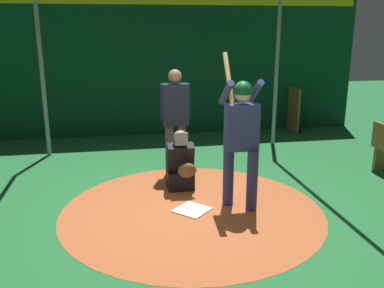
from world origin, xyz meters
TOP-DOWN VIEW (x-y plane):
  - ground_plane at (0.00, 0.00)m, footprint 25.45×25.45m
  - dirt_circle at (0.00, 0.00)m, footprint 3.58×3.58m
  - home_plate at (0.00, 0.00)m, footprint 0.59×0.59m
  - batter at (-0.02, 0.67)m, footprint 0.68×0.49m
  - catcher at (-0.84, -0.03)m, footprint 0.58×0.40m
  - umpire at (-1.53, -0.01)m, footprint 0.22×0.49m
  - back_wall at (-4.48, 0.00)m, footprint 0.22×9.45m
  - cage_frame at (0.00, 0.00)m, footprint 6.21×4.70m
  - bat_rack at (-4.23, 3.21)m, footprint 0.94×0.17m

SIDE VIEW (x-z plane):
  - ground_plane at x=0.00m, z-range 0.00..0.00m
  - dirt_circle at x=0.00m, z-range 0.00..0.01m
  - home_plate at x=0.00m, z-range 0.01..0.02m
  - catcher at x=-0.84m, z-range -0.10..0.83m
  - bat_rack at x=-4.23m, z-range -0.03..1.02m
  - umpire at x=-1.53m, z-range 0.11..1.89m
  - batter at x=-0.02m, z-range 0.02..2.13m
  - back_wall at x=-4.48m, z-range 0.01..3.16m
  - cage_frame at x=0.00m, z-range 0.64..3.70m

